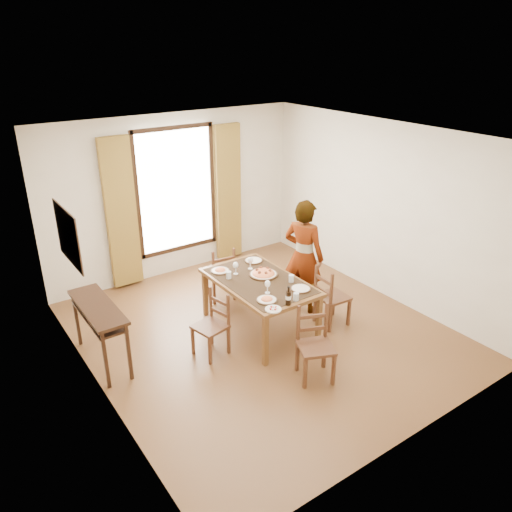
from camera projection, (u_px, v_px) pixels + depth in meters
ground at (262, 332)px, 6.97m from camera, size 5.00×5.00×0.00m
room_shell at (256, 226)px, 6.44m from camera, size 4.60×5.10×2.74m
console_table at (98, 314)px, 6.08m from camera, size 0.38×1.20×0.80m
dining_table at (259, 285)px, 6.78m from camera, size 0.99×1.62×0.76m
chair_west at (212, 326)px, 6.35m from camera, size 0.45×0.45×0.85m
chair_north at (221, 275)px, 7.71m from camera, size 0.45×0.45×0.88m
chair_south at (315, 346)px, 5.90m from camera, size 0.53×0.53×0.91m
chair_east at (331, 298)px, 7.00m from camera, size 0.42×0.42×0.90m
man at (304, 256)px, 7.24m from camera, size 0.92×0.86×1.71m
plate_sw at (267, 299)px, 6.22m from camera, size 0.27×0.27×0.05m
plate_se at (301, 288)px, 6.50m from camera, size 0.27×0.27×0.05m
plate_nw at (220, 270)px, 7.00m from camera, size 0.27×0.27×0.05m
plate_ne at (254, 260)px, 7.31m from camera, size 0.27×0.27×0.05m
pasta_platter at (263, 272)px, 6.88m from camera, size 0.40×0.40×0.10m
caprese_plate at (273, 308)px, 6.01m from camera, size 0.20×0.20×0.04m
wine_glass_a at (268, 287)px, 6.38m from camera, size 0.08×0.08×0.18m
wine_glass_b at (250, 263)px, 7.04m from camera, size 0.08×0.08×0.18m
wine_glass_c at (236, 268)px, 6.89m from camera, size 0.08×0.08×0.18m
tumbler_a at (291, 278)px, 6.69m from camera, size 0.07×0.07×0.10m
tumbler_b at (229, 275)px, 6.79m from camera, size 0.07×0.07×0.10m
tumbler_c at (296, 297)px, 6.22m from camera, size 0.07×0.07×0.10m
wine_bottle at (288, 296)px, 6.09m from camera, size 0.07×0.07×0.25m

